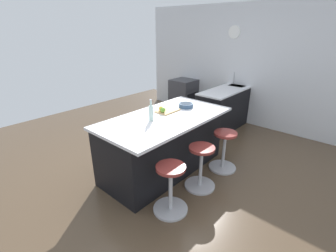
% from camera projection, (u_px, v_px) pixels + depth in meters
% --- Properties ---
extents(ground_plane, '(7.74, 7.74, 0.00)m').
position_uv_depth(ground_plane, '(155.00, 168.00, 3.96)').
color(ground_plane, brown).
extents(interior_partition_left, '(0.15, 5.55, 2.66)m').
position_uv_depth(interior_partition_left, '(244.00, 66.00, 5.50)').
color(interior_partition_left, silver).
rests_on(interior_partition_left, ground_plane).
extents(sink_cabinet, '(2.16, 0.60, 1.17)m').
position_uv_depth(sink_cabinet, '(231.00, 105.00, 5.63)').
color(sink_cabinet, black).
rests_on(sink_cabinet, ground_plane).
extents(oven_range, '(0.60, 0.61, 0.86)m').
position_uv_depth(oven_range, '(184.00, 95.00, 6.51)').
color(oven_range, '#38383D').
rests_on(oven_range, ground_plane).
extents(kitchen_island, '(2.06, 1.08, 0.92)m').
position_uv_depth(kitchen_island, '(163.00, 143.00, 3.76)').
color(kitchen_island, black).
rests_on(kitchen_island, ground_plane).
extents(stool_by_window, '(0.44, 0.44, 0.65)m').
position_uv_depth(stool_by_window, '(224.00, 152.00, 3.84)').
color(stool_by_window, '#B7B7BC').
rests_on(stool_by_window, ground_plane).
extents(stool_middle, '(0.44, 0.44, 0.65)m').
position_uv_depth(stool_middle, '(201.00, 168.00, 3.39)').
color(stool_middle, '#B7B7BC').
rests_on(stool_middle, ground_plane).
extents(stool_near_camera, '(0.44, 0.44, 0.65)m').
position_uv_depth(stool_near_camera, '(171.00, 190.00, 2.94)').
color(stool_near_camera, '#B7B7BC').
rests_on(stool_near_camera, ground_plane).
extents(cutting_board, '(0.36, 0.24, 0.02)m').
position_uv_depth(cutting_board, '(168.00, 111.00, 3.78)').
color(cutting_board, tan).
rests_on(cutting_board, kitchen_island).
extents(apple_green, '(0.08, 0.08, 0.08)m').
position_uv_depth(apple_green, '(163.00, 110.00, 3.66)').
color(apple_green, '#609E2D').
rests_on(apple_green, cutting_board).
extents(apple_yellow, '(0.08, 0.08, 0.08)m').
position_uv_depth(apple_yellow, '(161.00, 109.00, 3.73)').
color(apple_yellow, gold).
rests_on(apple_yellow, cutting_board).
extents(water_bottle, '(0.06, 0.06, 0.31)m').
position_uv_depth(water_bottle, '(151.00, 113.00, 3.36)').
color(water_bottle, silver).
rests_on(water_bottle, kitchen_island).
extents(fruit_bowl, '(0.24, 0.24, 0.07)m').
position_uv_depth(fruit_bowl, '(186.00, 105.00, 3.95)').
color(fruit_bowl, '#334C6B').
rests_on(fruit_bowl, kitchen_island).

